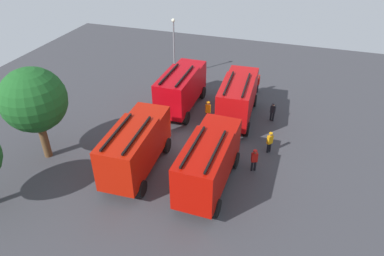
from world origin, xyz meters
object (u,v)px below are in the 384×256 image
Objects in this scene: traffic_cone_0 at (165,90)px; fire_truck_0 at (209,160)px; lamppost at (174,43)px; fire_truck_3 at (181,87)px; firefighter_3 at (258,83)px; firefighter_4 at (270,141)px; firefighter_1 at (208,110)px; tree_1 at (34,100)px; fire_truck_2 at (136,145)px; firefighter_0 at (273,111)px; fire_truck_1 at (238,96)px; firefighter_2 at (254,159)px.

fire_truck_0 is at bearing -146.42° from traffic_cone_0.
fire_truck_3 is at bearing -154.45° from lamppost.
firefighter_3 is 1.06× the size of firefighter_4.
fire_truck_0 is 4.22× the size of firefighter_4.
fire_truck_3 reaches higher than firefighter_1.
firefighter_1 is at bearing -109.88° from firefighter_3.
fire_truck_2 is at bearing -85.55° from tree_1.
lamppost is at bearing 8.76° from fire_truck_2.
firefighter_0 is 0.24× the size of tree_1.
fire_truck_0 is at bearing -83.26° from firefighter_4.
fire_truck_0 is 1.01× the size of fire_truck_3.
firefighter_1 is at bearing 121.02° from firefighter_0.
fire_truck_1 is 1.06× the size of tree_1.
traffic_cone_0 is (2.32, 2.50, -1.79)m from fire_truck_3.
tree_1 is at bearing 166.27° from lamppost.
tree_1 is at bearing 143.77° from fire_truck_3.
fire_truck_2 is at bearing -167.49° from traffic_cone_0.
firefighter_4 is at bearing -70.24° from tree_1.
firefighter_3 reaches higher than traffic_cone_0.
tree_1 reaches higher than fire_truck_1.
firefighter_2 reaches higher than firefighter_4.
traffic_cone_0 is at bearing -170.92° from firefighter_4.
fire_truck_0 and fire_truck_1 have the same top height.
traffic_cone_0 is at bearing -154.44° from firefighter_3.
fire_truck_3 is at bearing 39.09° from firefighter_1.
fire_truck_1 is at bearing -90.18° from firefighter_1.
fire_truck_2 is 4.22× the size of firefighter_2.
fire_truck_1 is 4.26× the size of firefighter_4.
firefighter_0 is at bearing -86.35° from fire_truck_3.
fire_truck_2 is at bearing -109.50° from firefighter_4.
fire_truck_2 is at bearing -106.95° from firefighter_3.
firefighter_0 is 0.27× the size of lamppost.
fire_truck_1 is 1.01× the size of fire_truck_3.
firefighter_2 is (2.49, -7.65, -1.18)m from fire_truck_2.
fire_truck_2 is 11.85m from traffic_cone_0.
fire_truck_1 reaches higher than traffic_cone_0.
firefighter_4 is at bearing -70.55° from firefighter_3.
traffic_cone_0 is (8.95, 10.19, -0.60)m from firefighter_2.
fire_truck_2 is 15.78m from firefighter_3.
firefighter_2 is 0.25× the size of tree_1.
fire_truck_0 is 6.14m from firefighter_4.
lamppost reaches higher than fire_truck_0.
firefighter_3 is at bearing 34.90° from firefighter_0.
fire_truck_1 is 15.63m from tree_1.
tree_1 is (-0.55, 7.07, 2.50)m from fire_truck_2.
firefighter_1 reaches higher than firefighter_4.
fire_truck_1 is at bearing -107.75° from traffic_cone_0.
fire_truck_0 is 4.38× the size of firefighter_0.
lamppost is (16.14, -3.94, -1.01)m from tree_1.
firefighter_2 is (-6.52, -2.61, -1.18)m from fire_truck_1.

